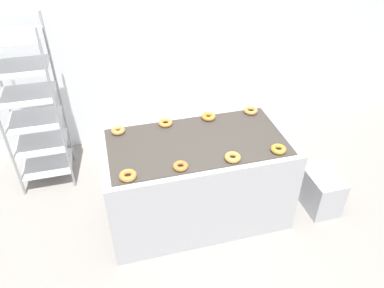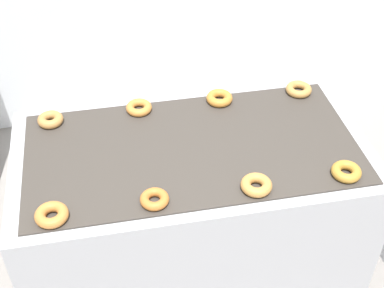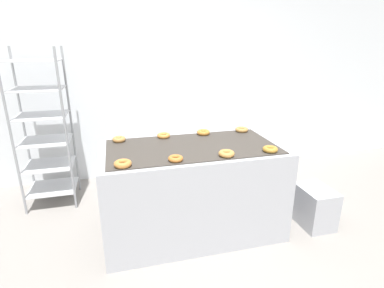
# 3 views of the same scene
# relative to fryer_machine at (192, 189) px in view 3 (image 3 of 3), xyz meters

# --- Properties ---
(ground_plane) EXTENTS (14.00, 14.00, 0.00)m
(ground_plane) POSITION_rel_fryer_machine_xyz_m (-0.00, -0.67, -0.42)
(ground_plane) COLOR gray
(wall_back) EXTENTS (8.00, 0.05, 2.80)m
(wall_back) POSITION_rel_fryer_machine_xyz_m (-0.00, 1.45, 0.98)
(wall_back) COLOR silver
(wall_back) RESTS_ON ground_plane
(fryer_machine) EXTENTS (1.60, 0.85, 0.85)m
(fryer_machine) POSITION_rel_fryer_machine_xyz_m (0.00, 0.00, 0.00)
(fryer_machine) COLOR #A8AAB2
(fryer_machine) RESTS_ON ground_plane
(baking_rack_cart) EXTENTS (0.52, 0.47, 1.68)m
(baking_rack_cart) POSITION_rel_fryer_machine_xyz_m (-1.37, 0.91, 0.43)
(baking_rack_cart) COLOR gray
(baking_rack_cart) RESTS_ON ground_plane
(glaze_bin) EXTENTS (0.28, 0.39, 0.39)m
(glaze_bin) POSITION_rel_fryer_machine_xyz_m (1.18, -0.23, -0.23)
(glaze_bin) COLOR #A8AAB2
(glaze_bin) RESTS_ON ground_plane
(donut_near_left) EXTENTS (0.13, 0.13, 0.04)m
(donut_near_left) POSITION_rel_fryer_machine_xyz_m (-0.61, -0.31, 0.44)
(donut_near_left) COLOR #B77334
(donut_near_left) RESTS_ON fryer_machine
(donut_near_midleft) EXTENTS (0.12, 0.12, 0.04)m
(donut_near_midleft) POSITION_rel_fryer_machine_xyz_m (-0.21, -0.30, 0.44)
(donut_near_midleft) COLOR #B3692B
(donut_near_midleft) RESTS_ON fryer_machine
(donut_near_midright) EXTENTS (0.13, 0.13, 0.04)m
(donut_near_midright) POSITION_rel_fryer_machine_xyz_m (0.21, -0.30, 0.44)
(donut_near_midright) COLOR #B67D3D
(donut_near_midright) RESTS_ON fryer_machine
(donut_near_right) EXTENTS (0.13, 0.13, 0.04)m
(donut_near_right) POSITION_rel_fryer_machine_xyz_m (0.60, -0.30, 0.44)
(donut_near_right) COLOR #A7782B
(donut_near_right) RESTS_ON fryer_machine
(donut_far_left) EXTENTS (0.12, 0.12, 0.04)m
(donut_far_left) POSITION_rel_fryer_machine_xyz_m (-0.62, 0.30, 0.44)
(donut_far_left) COLOR #AB773E
(donut_far_left) RESTS_ON fryer_machine
(donut_far_midleft) EXTENTS (0.12, 0.12, 0.04)m
(donut_far_midleft) POSITION_rel_fryer_machine_xyz_m (-0.20, 0.32, 0.44)
(donut_far_midleft) COLOR #BE7835
(donut_far_midleft) RESTS_ON fryer_machine
(donut_far_midright) EXTENTS (0.13, 0.13, 0.04)m
(donut_far_midright) POSITION_rel_fryer_machine_xyz_m (0.20, 0.32, 0.44)
(donut_far_midright) COLOR #B8752D
(donut_far_midright) RESTS_ON fryer_machine
(donut_far_right) EXTENTS (0.13, 0.13, 0.04)m
(donut_far_right) POSITION_rel_fryer_machine_xyz_m (0.61, 0.32, 0.44)
(donut_far_right) COLOR #A9793D
(donut_far_right) RESTS_ON fryer_machine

